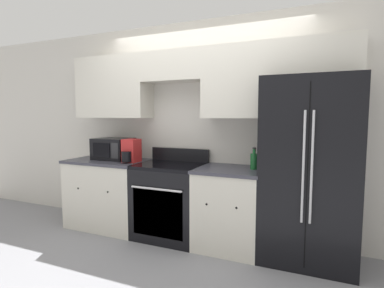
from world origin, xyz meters
The scene contains 9 objects.
ground_plane centered at (0.00, 0.00, 0.00)m, with size 12.00×12.00×0.00m, color gray.
wall_back centered at (0.02, 0.59, 1.51)m, with size 8.00×0.39×2.60m.
lower_cabinets_left centered at (-1.19, 0.31, 0.44)m, with size 1.04×0.64×0.89m.
lower_cabinets_right centered at (0.45, 0.31, 0.44)m, with size 0.72×0.64×0.89m.
oven_range centered at (-0.29, 0.31, 0.45)m, with size 0.78×0.65×1.05m.
refrigerator centered at (1.25, 0.36, 0.91)m, with size 0.90×0.76×1.82m.
microwave centered at (-1.16, 0.38, 1.02)m, with size 0.47×0.37×0.28m.
bottle centered at (0.70, 0.36, 0.98)m, with size 0.08×0.08×0.24m.
coffee_maker centered at (-0.80, 0.26, 1.02)m, with size 0.18×0.26×0.28m.
Camera 1 is at (1.33, -2.81, 1.45)m, focal length 28.00 mm.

